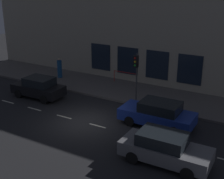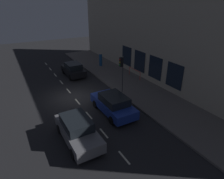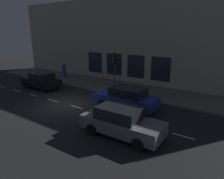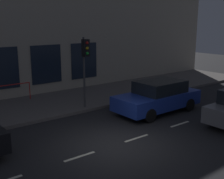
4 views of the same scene
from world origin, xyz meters
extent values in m
plane|color=#232326|center=(0.00, 0.00, 0.00)|extent=(60.00, 60.00, 0.00)
cube|color=#5B5654|center=(6.25, 0.00, 0.07)|extent=(4.50, 32.00, 0.15)
cube|color=#B2A893|center=(8.80, 0.00, 4.48)|extent=(0.60, 32.00, 8.96)
cube|color=#192333|center=(8.47, -4.04, 1.91)|extent=(0.04, 1.94, 2.32)
cube|color=#192333|center=(8.47, -1.35, 1.91)|extent=(0.04, 1.94, 2.32)
cube|color=#192333|center=(8.47, 1.35, 1.91)|extent=(0.04, 1.94, 2.32)
cube|color=#192333|center=(8.47, 4.04, 1.91)|extent=(0.04, 1.94, 2.32)
cube|color=beige|center=(0.00, -8.80, 0.00)|extent=(0.12, 1.20, 0.01)
cube|color=beige|center=(0.00, -6.20, 0.00)|extent=(0.12, 1.20, 0.01)
cube|color=beige|center=(0.00, -3.60, 0.00)|extent=(0.12, 1.20, 0.01)
cube|color=beige|center=(0.00, -1.00, 0.00)|extent=(0.12, 1.20, 0.01)
cube|color=beige|center=(0.00, 1.60, 0.00)|extent=(0.12, 1.20, 0.01)
cube|color=beige|center=(0.00, 4.20, 0.00)|extent=(0.12, 1.20, 0.01)
cube|color=beige|center=(0.00, 6.80, 0.00)|extent=(0.12, 1.20, 0.01)
cube|color=beige|center=(0.00, 9.40, 0.00)|extent=(0.12, 1.20, 0.01)
cube|color=beige|center=(0.00, 12.00, 0.00)|extent=(0.12, 1.20, 0.01)
cylinder|color=#424244|center=(4.43, -1.46, 1.93)|extent=(0.10, 0.10, 3.55)
cube|color=black|center=(4.25, -1.46, 3.18)|extent=(0.26, 0.32, 0.84)
sphere|color=red|center=(4.11, -1.46, 3.43)|extent=(0.15, 0.15, 0.15)
sphere|color=gold|center=(4.11, -1.46, 3.18)|extent=(0.15, 0.15, 0.15)
sphere|color=green|center=(4.11, -1.46, 2.93)|extent=(0.15, 0.15, 0.15)
cube|color=black|center=(1.90, 5.52, 0.63)|extent=(1.89, 4.03, 0.70)
cube|color=black|center=(1.90, 5.36, 1.28)|extent=(1.62, 2.11, 0.60)
cylinder|color=black|center=(1.03, 6.74, 0.32)|extent=(0.24, 0.65, 0.64)
cylinder|color=black|center=(2.70, 6.78, 0.32)|extent=(0.24, 0.65, 0.64)
cylinder|color=black|center=(1.09, 4.26, 0.32)|extent=(0.24, 0.65, 0.64)
cylinder|color=black|center=(2.76, 4.30, 0.32)|extent=(0.24, 0.65, 0.64)
cube|color=#1E389E|center=(1.89, -4.11, 0.63)|extent=(1.94, 4.57, 0.70)
cube|color=black|center=(1.89, -4.29, 1.28)|extent=(1.69, 2.38, 0.60)
cylinder|color=black|center=(0.99, -2.71, 0.32)|extent=(0.23, 0.64, 0.64)
cylinder|color=black|center=(2.77, -2.69, 0.32)|extent=(0.23, 0.64, 0.64)
cylinder|color=black|center=(1.01, -5.53, 0.32)|extent=(0.23, 0.64, 0.64)
cylinder|color=black|center=(2.79, -5.51, 0.32)|extent=(0.23, 0.64, 0.64)
cube|color=slate|center=(-1.76, -6.05, 0.63)|extent=(1.84, 4.43, 0.70)
cube|color=black|center=(-1.76, -5.87, 1.28)|extent=(1.60, 2.31, 0.60)
cylinder|color=black|center=(-0.91, -7.41, 0.32)|extent=(0.23, 0.64, 0.64)
cylinder|color=black|center=(-2.58, -7.43, 0.32)|extent=(0.23, 0.64, 0.64)
cylinder|color=black|center=(-0.94, -4.67, 0.32)|extent=(0.23, 0.64, 0.64)
cylinder|color=black|center=(-2.61, -4.69, 0.32)|extent=(0.23, 0.64, 0.64)
cylinder|color=#1E5189|center=(6.26, 6.98, 0.93)|extent=(0.51, 0.51, 1.56)
sphere|color=beige|center=(6.26, 6.98, 1.81)|extent=(0.20, 0.20, 0.20)
cube|color=beige|center=(6.17, 6.95, 1.81)|extent=(0.05, 0.07, 0.06)
cylinder|color=red|center=(7.72, 0.11, 0.62)|extent=(0.05, 0.05, 0.95)
cylinder|color=red|center=(7.72, 2.22, 0.62)|extent=(0.05, 0.05, 0.95)
cylinder|color=red|center=(7.72, 1.16, 1.10)|extent=(0.05, 2.11, 0.05)
camera|label=1|loc=(-14.56, -10.46, 8.63)|focal=50.16mm
camera|label=2|loc=(-4.80, -15.95, 8.34)|focal=31.23mm
camera|label=3|loc=(-10.20, -11.20, 5.32)|focal=32.74mm
camera|label=4|loc=(-7.84, 6.33, 4.45)|focal=46.96mm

